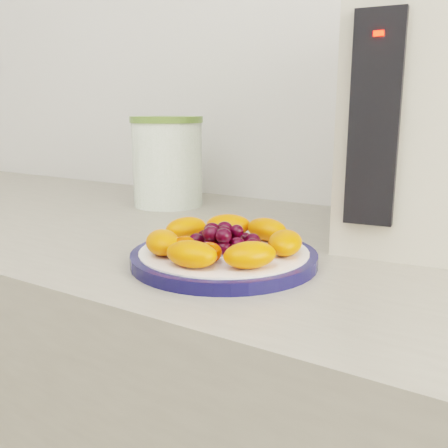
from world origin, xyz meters
The scene contains 8 objects.
plate_rim centered at (-0.06, 1.07, 0.91)m, with size 0.23×0.23×0.01m, color #0F0F3B.
plate_face centered at (-0.06, 1.07, 0.91)m, with size 0.21×0.21×0.02m, color white.
canister centered at (-0.36, 1.34, 0.98)m, with size 0.13×0.13×0.16m, color #387217.
canister_lid centered at (-0.36, 1.34, 1.07)m, with size 0.14×0.14×0.01m, color olive.
appliance_body centered at (0.11, 1.32, 1.07)m, with size 0.19×0.27×0.34m, color beige.
appliance_panel centered at (0.08, 1.18, 1.07)m, with size 0.06×0.02×0.25m, color black.
appliance_led centered at (0.08, 1.17, 1.17)m, with size 0.01×0.01×0.01m, color #FF0C05.
fruit_plate centered at (-0.06, 1.07, 0.93)m, with size 0.20×0.20×0.03m.
Camera 1 is at (0.25, 0.58, 1.09)m, focal length 40.00 mm.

